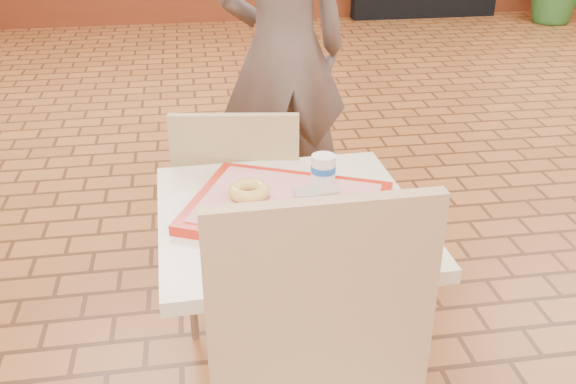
{
  "coord_description": "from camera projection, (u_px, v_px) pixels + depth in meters",
  "views": [
    {
      "loc": [
        -1.4,
        -2.03,
        1.54
      ],
      "look_at": [
        -1.17,
        -0.57,
        0.78
      ],
      "focal_mm": 40.0,
      "sensor_mm": 36.0,
      "label": 1
    }
  ],
  "objects": [
    {
      "name": "customer",
      "position": [
        283.0,
        51.0,
        2.79
      ],
      "size": [
        0.61,
        0.43,
        1.61
      ],
      "primitive_type": "imported",
      "rotation": [
        0.0,
        0.0,
        3.22
      ],
      "color": "brown",
      "rests_on": "ground"
    },
    {
      "name": "ring_donut",
      "position": [
        249.0,
        191.0,
        1.7
      ],
      "size": [
        0.13,
        0.13,
        0.03
      ],
      "primitive_type": "torus",
      "rotation": [
        0.0,
        0.0,
        0.15
      ],
      "color": "#DBB650",
      "rests_on": "serving_tray"
    },
    {
      "name": "main_table",
      "position": [
        288.0,
        285.0,
        1.8
      ],
      "size": [
        0.68,
        0.68,
        0.72
      ],
      "rotation": [
        0.0,
        0.0,
        0.03
      ],
      "color": "beige",
      "rests_on": "ground"
    },
    {
      "name": "paper_cup",
      "position": [
        323.0,
        170.0,
        1.75
      ],
      "size": [
        0.07,
        0.07,
        0.09
      ],
      "rotation": [
        0.0,
        0.0,
        0.28
      ],
      "color": "white",
      "rests_on": "serving_tray"
    },
    {
      "name": "chair_main_back",
      "position": [
        240.0,
        208.0,
        2.2
      ],
      "size": [
        0.45,
        0.45,
        0.86
      ],
      "rotation": [
        0.0,
        0.0,
        3.0
      ],
      "color": "tan",
      "rests_on": "ground"
    },
    {
      "name": "wainscot_band",
      "position": [
        566.0,
        166.0,
        2.46
      ],
      "size": [
        8.0,
        10.0,
        1.0
      ],
      "color": "#642713",
      "rests_on": "ground"
    },
    {
      "name": "long_john_donut",
      "position": [
        315.0,
        197.0,
        1.66
      ],
      "size": [
        0.14,
        0.08,
        0.04
      ],
      "rotation": [
        0.0,
        0.0,
        0.1
      ],
      "color": "gold",
      "rests_on": "serving_tray"
    },
    {
      "name": "serving_tray",
      "position": [
        288.0,
        207.0,
        1.69
      ],
      "size": [
        0.5,
        0.39,
        0.03
      ],
      "rotation": [
        0.0,
        0.0,
        -0.43
      ],
      "color": "red",
      "rests_on": "main_table"
    }
  ]
}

